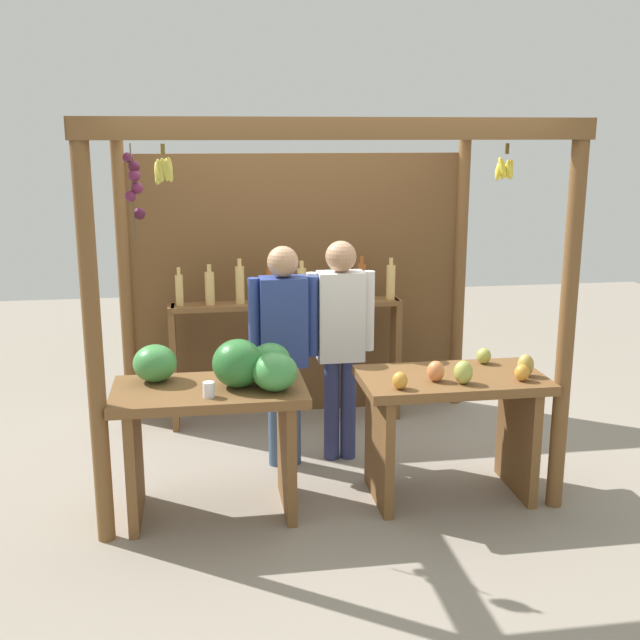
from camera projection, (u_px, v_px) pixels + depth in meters
name	position (u px, v px, depth m)	size (l,w,h in m)	color
ground_plane	(316.00, 456.00, 5.67)	(12.00, 12.00, 0.00)	gray
market_stall	(306.00, 258.00, 5.77)	(2.88, 2.07, 2.38)	brown
fruit_counter_left	(221.00, 400.00, 4.70)	(1.16, 0.67, 1.10)	brown
fruit_counter_right	(452.00, 410.00, 4.94)	(1.16, 0.64, 0.96)	brown
bottle_shelf_unit	(288.00, 325.00, 6.17)	(1.84, 0.22, 1.35)	brown
vendor_man	(284.00, 337.00, 5.33)	(0.48, 0.21, 1.56)	#40587B
vendor_woman	(340.00, 331.00, 5.43)	(0.48, 0.21, 1.58)	navy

